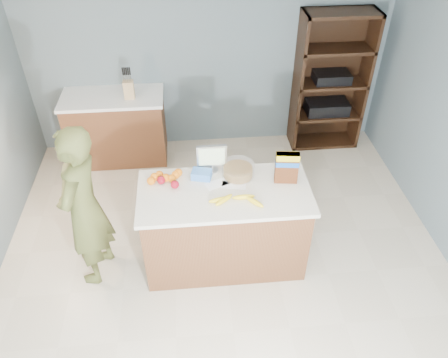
{
  "coord_description": "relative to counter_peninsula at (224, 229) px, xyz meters",
  "views": [
    {
      "loc": [
        -0.28,
        -2.66,
        3.44
      ],
      "look_at": [
        0.0,
        0.35,
        1.0
      ],
      "focal_mm": 35.0,
      "sensor_mm": 36.0,
      "label": 1
    }
  ],
  "objects": [
    {
      "name": "floor",
      "position": [
        0.0,
        -0.3,
        -0.42
      ],
      "size": [
        4.5,
        5.0,
        0.02
      ],
      "primitive_type": "cube",
      "color": "beige",
      "rests_on": "ground"
    },
    {
      "name": "walls",
      "position": [
        0.0,
        -0.3,
        1.24
      ],
      "size": [
        4.52,
        5.02,
        2.51
      ],
      "color": "slate",
      "rests_on": "ground"
    },
    {
      "name": "counter_peninsula",
      "position": [
        0.0,
        0.0,
        0.0
      ],
      "size": [
        1.56,
        0.76,
        0.9
      ],
      "color": "brown",
      "rests_on": "ground"
    },
    {
      "name": "back_cabinet",
      "position": [
        -1.2,
        1.9,
        0.04
      ],
      "size": [
        1.24,
        0.62,
        0.9
      ],
      "color": "brown",
      "rests_on": "ground"
    },
    {
      "name": "shelving_unit",
      "position": [
        1.55,
        2.05,
        0.45
      ],
      "size": [
        0.9,
        0.4,
        1.8
      ],
      "color": "black",
      "rests_on": "ground"
    },
    {
      "name": "person",
      "position": [
        -1.25,
        -0.03,
        0.41
      ],
      "size": [
        0.52,
        0.67,
        1.64
      ],
      "primitive_type": "imported",
      "rotation": [
        0.0,
        0.0,
        -1.8
      ],
      "color": "#505528",
      "rests_on": "ground"
    },
    {
      "name": "knife_block",
      "position": [
        -0.97,
        1.83,
        0.6
      ],
      "size": [
        0.12,
        0.1,
        0.31
      ],
      "color": "tan",
      "rests_on": "back_cabinet"
    },
    {
      "name": "envelopes",
      "position": [
        0.02,
        0.09,
        0.49
      ],
      "size": [
        0.39,
        0.2,
        0.0
      ],
      "color": "white",
      "rests_on": "counter_peninsula"
    },
    {
      "name": "bananas",
      "position": [
        0.08,
        -0.15,
        0.51
      ],
      "size": [
        0.48,
        0.22,
        0.04
      ],
      "color": "yellow",
      "rests_on": "counter_peninsula"
    },
    {
      "name": "apples",
      "position": [
        -0.5,
        0.13,
        0.52
      ],
      "size": [
        0.2,
        0.15,
        0.08
      ],
      "color": "maroon",
      "rests_on": "counter_peninsula"
    },
    {
      "name": "oranges",
      "position": [
        -0.53,
        0.21,
        0.52
      ],
      "size": [
        0.33,
        0.18,
        0.08
      ],
      "color": "orange",
      "rests_on": "counter_peninsula"
    },
    {
      "name": "blue_carton",
      "position": [
        -0.19,
        0.21,
        0.52
      ],
      "size": [
        0.2,
        0.16,
        0.08
      ],
      "primitive_type": "cube",
      "rotation": [
        0.0,
        0.0,
        -0.26
      ],
      "color": "blue",
      "rests_on": "counter_peninsula"
    },
    {
      "name": "salad_bowl",
      "position": [
        0.15,
        0.21,
        0.54
      ],
      "size": [
        0.3,
        0.3,
        0.13
      ],
      "color": "#267219",
      "rests_on": "counter_peninsula"
    },
    {
      "name": "tv",
      "position": [
        -0.09,
        0.31,
        0.64
      ],
      "size": [
        0.28,
        0.12,
        0.28
      ],
      "color": "silver",
      "rests_on": "counter_peninsula"
    },
    {
      "name": "cereal_box",
      "position": [
        0.57,
        0.09,
        0.67
      ],
      "size": [
        0.21,
        0.1,
        0.31
      ],
      "color": "#592B14",
      "rests_on": "counter_peninsula"
    }
  ]
}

